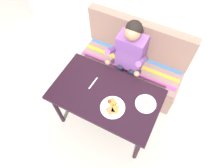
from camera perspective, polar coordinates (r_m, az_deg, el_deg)
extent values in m
plane|color=#A8A094|center=(2.85, -1.38, -10.00)|extent=(8.00, 8.00, 0.00)
cube|color=black|center=(2.21, -1.76, -3.07)|extent=(1.20, 0.70, 0.04)
cylinder|color=black|center=(2.62, -15.17, -7.11)|extent=(0.05, 0.05, 0.69)
cylinder|color=black|center=(2.39, 7.15, -18.04)|extent=(0.05, 0.05, 0.69)
cylinder|color=black|center=(2.82, -8.54, 2.31)|extent=(0.05, 0.05, 0.69)
cylinder|color=black|center=(2.60, 12.18, -6.63)|extent=(0.05, 0.05, 0.69)
cube|color=#7D5D51|center=(3.00, 4.94, 2.96)|extent=(1.44, 0.56, 0.40)
cube|color=#775D59|center=(2.81, 5.29, 5.65)|extent=(1.40, 0.52, 0.06)
cube|color=#7D5D51|center=(2.73, 7.72, 12.75)|extent=(1.44, 0.12, 0.54)
cube|color=#93387A|center=(2.71, 4.14, 4.01)|extent=(1.38, 0.05, 0.01)
cube|color=orange|center=(2.79, 5.34, 6.07)|extent=(1.38, 0.05, 0.01)
cube|color=#336099|center=(2.87, 6.49, 8.02)|extent=(1.38, 0.05, 0.01)
cube|color=#704286|center=(2.52, 5.44, 9.23)|extent=(0.34, 0.22, 0.48)
sphere|color=#9E7051|center=(2.27, 5.91, 14.31)|extent=(0.19, 0.19, 0.19)
sphere|color=black|center=(2.27, 6.29, 15.31)|extent=(0.19, 0.19, 0.19)
cylinder|color=#704286|center=(2.43, 0.08, 9.67)|extent=(0.07, 0.29, 0.23)
cylinder|color=#704286|center=(2.35, 8.44, 6.43)|extent=(0.07, 0.29, 0.23)
sphere|color=#9E7051|center=(2.44, -1.21, 6.23)|extent=(0.07, 0.07, 0.07)
sphere|color=#9E7051|center=(2.35, 7.03, 2.90)|extent=(0.07, 0.07, 0.07)
cylinder|color=#232333|center=(2.63, 1.82, 3.95)|extent=(0.09, 0.34, 0.09)
cylinder|color=#232333|center=(2.76, 0.13, -1.77)|extent=(0.08, 0.08, 0.52)
cube|color=black|center=(2.94, -0.41, -4.98)|extent=(0.09, 0.20, 0.05)
cylinder|color=#232333|center=(2.59, 5.20, 2.56)|extent=(0.09, 0.34, 0.09)
cylinder|color=#232333|center=(2.73, 3.32, -3.17)|extent=(0.08, 0.08, 0.52)
cube|color=black|center=(2.91, 2.59, -6.33)|extent=(0.09, 0.20, 0.05)
cylinder|color=white|center=(2.11, 0.19, -6.67)|extent=(0.26, 0.26, 0.02)
cube|color=olive|center=(2.08, 0.90, -7.13)|extent=(0.08, 0.09, 0.02)
cube|color=#976524|center=(2.12, 0.05, -5.24)|extent=(0.10, 0.10, 0.02)
cube|color=#9E6139|center=(2.08, -0.49, -7.55)|extent=(0.10, 0.10, 0.02)
sphere|color=red|center=(2.11, -0.84, -5.00)|extent=(0.04, 0.04, 0.04)
ellipsoid|color=#CC6623|center=(2.07, 0.84, -7.85)|extent=(0.06, 0.05, 0.02)
cylinder|color=white|center=(2.16, 9.53, -5.56)|extent=(0.22, 0.22, 0.01)
ellipsoid|color=white|center=(2.15, 9.58, -5.42)|extent=(0.09, 0.08, 0.01)
sphere|color=yellow|center=(2.14, 9.79, -5.17)|extent=(0.03, 0.03, 0.03)
cube|color=silver|center=(2.27, -5.36, 0.27)|extent=(0.03, 0.17, 0.00)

